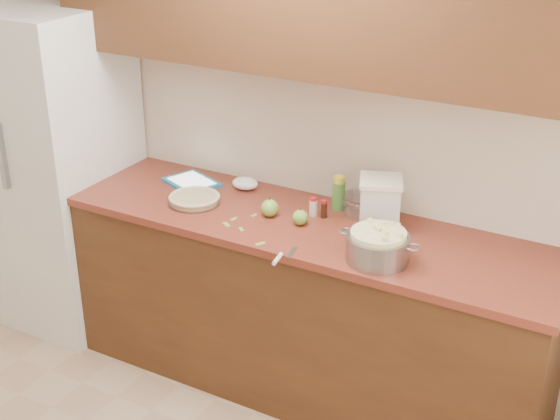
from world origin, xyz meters
The scene contains 20 objects.
room_shell centered at (0.00, 0.00, 1.30)m, with size 3.60×3.60×3.60m.
counter_run centered at (0.00, 1.48, 0.46)m, with size 2.64×0.68×0.92m.
fridge centered at (-1.44, 1.44, 0.90)m, with size 0.70×0.70×1.80m, color silver.
pie centered at (-0.49, 1.40, 0.94)m, with size 0.26×0.26×0.04m.
colander centered at (0.53, 1.29, 0.99)m, with size 0.37×0.27×0.14m.
flour_canister centered at (0.41, 1.61, 1.04)m, with size 0.25×0.25×0.24m.
tablet centered at (-0.64, 1.60, 0.93)m, with size 0.33×0.29×0.02m.
paring_knife centered at (0.17, 1.10, 0.93)m, with size 0.05×0.20×0.02m.
lemon_bottle centered at (0.16, 1.69, 1.00)m, with size 0.06×0.06×0.17m.
cinnamon_shaker centered at (0.09, 1.56, 0.97)m, with size 0.04×0.04×0.09m.
vanilla_bottle centered at (0.14, 1.57, 0.96)m, with size 0.03×0.03×0.09m.
mixing_bowl centered at (0.29, 1.71, 0.97)m, with size 0.23×0.23×0.09m.
paper_towel centered at (-0.37, 1.68, 0.95)m, with size 0.14×0.11×0.06m, color white.
apple_left centered at (-0.09, 1.45, 0.96)m, with size 0.09×0.09×0.10m.
apple_center centered at (0.08, 1.44, 0.96)m, with size 0.07×0.07×0.09m.
peel_a centered at (-0.13, 1.26, 0.92)m, with size 0.04×0.02×0.00m, color #8BAF55.
peel_b centered at (0.02, 1.18, 0.92)m, with size 0.05×0.02×0.00m, color #8BAF55.
peel_c centered at (-0.22, 1.27, 0.92)m, with size 0.05×0.02×0.00m, color #8BAF55.
peel_d centered at (-0.22, 1.34, 0.92)m, with size 0.04×0.02×0.00m, color #8BAF55.
peel_e centered at (-0.16, 1.42, 0.92)m, with size 0.03×0.01×0.00m, color #8BAF55.
Camera 1 is at (1.60, -1.47, 2.52)m, focal length 50.00 mm.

